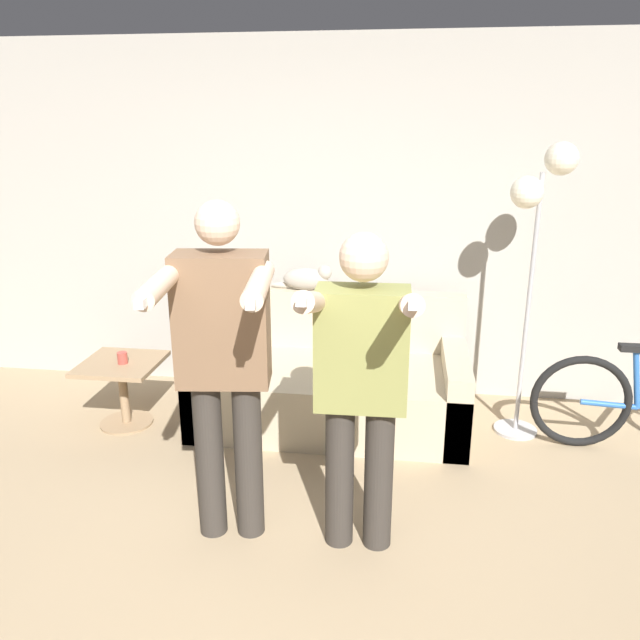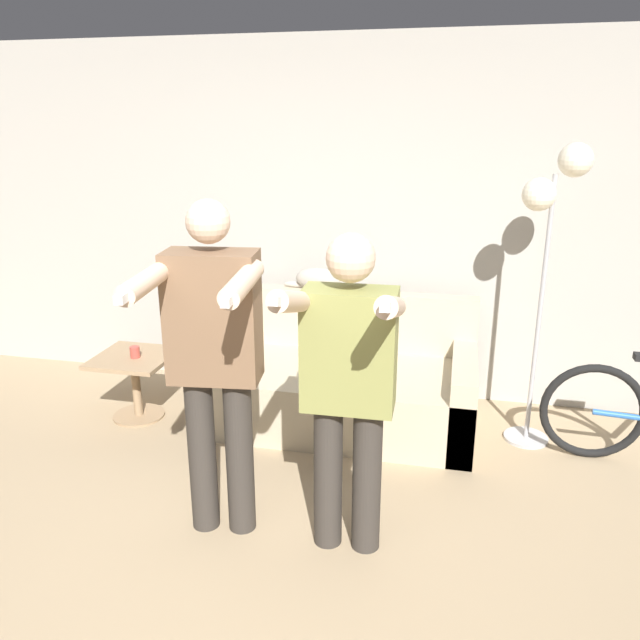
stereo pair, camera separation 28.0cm
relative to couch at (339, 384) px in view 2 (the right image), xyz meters
name	(u,v)px [view 2 (the right image)]	position (x,y,z in m)	size (l,w,h in m)	color
ground_plane	(206,631)	(-0.17, -2.02, -0.26)	(16.00, 16.00, 0.00)	tan
wall_back	(333,223)	(-0.17, 0.58, 1.04)	(10.00, 0.05, 2.60)	#B7B2A8
couch	(339,384)	(0.00, 0.00, 0.00)	(1.84, 0.95, 0.84)	beige
person_left	(214,352)	(-0.35, -1.35, 0.72)	(0.56, 0.72, 1.70)	#38332D
person_right	(348,377)	(0.30, -1.35, 0.65)	(0.50, 0.66, 1.57)	#38332D
cat	(320,278)	(-0.22, 0.36, 0.66)	(0.46, 0.14, 0.19)	#B7AD9E
floor_lamp	(552,215)	(1.28, -0.02, 1.23)	(0.38, 0.29, 1.91)	#B2B2B7
side_table	(135,372)	(-1.41, -0.28, 0.07)	(0.52, 0.52, 0.46)	#A38460
cup	(135,352)	(-1.38, -0.30, 0.24)	(0.07, 0.07, 0.08)	#B7473D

